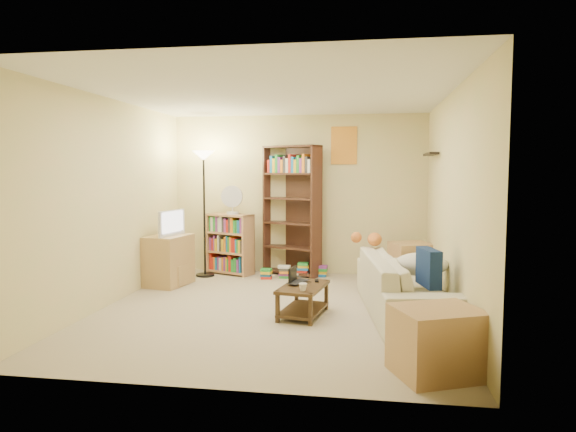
{
  "coord_description": "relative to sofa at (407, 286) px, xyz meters",
  "views": [
    {
      "loc": [
        1.08,
        -5.82,
        1.62
      ],
      "look_at": [
        0.09,
        0.64,
        1.05
      ],
      "focal_mm": 32.0,
      "sensor_mm": 36.0,
      "label": 1
    }
  ],
  "objects": [
    {
      "name": "mug",
      "position": [
        -1.13,
        -0.51,
        0.06
      ],
      "size": [
        0.13,
        0.13,
        0.08
      ],
      "primitive_type": "imported",
      "rotation": [
        0.0,
        0.0,
        0.24
      ],
      "color": "white",
      "rests_on": "coffee_table"
    },
    {
      "name": "end_cabinet",
      "position": [
        0.1,
        -1.76,
        -0.06
      ],
      "size": [
        0.81,
        0.75,
        0.54
      ],
      "primitive_type": "cube",
      "rotation": [
        0.0,
        0.0,
        0.4
      ],
      "color": "tan",
      "rests_on": "ground"
    },
    {
      "name": "book_stacks",
      "position": [
        -1.54,
        1.79,
        -0.23
      ],
      "size": [
        0.99,
        0.45,
        0.23
      ],
      "color": "red",
      "rests_on": "ground"
    },
    {
      "name": "sofa",
      "position": [
        0.0,
        0.0,
        0.0
      ],
      "size": [
        2.48,
        1.47,
        0.66
      ],
      "primitive_type": "imported",
      "rotation": [
        0.0,
        0.0,
        1.7
      ],
      "color": "#BBB79B",
      "rests_on": "ground"
    },
    {
      "name": "coffee_table",
      "position": [
        -1.16,
        -0.24,
        -0.12
      ],
      "size": [
        0.56,
        0.84,
        0.35
      ],
      "rotation": [
        0.0,
        0.0,
        -0.17
      ],
      "color": "#3E2C18",
      "rests_on": "ground"
    },
    {
      "name": "laptop_screen",
      "position": [
        -1.29,
        -0.15,
        0.12
      ],
      "size": [
        0.05,
        0.26,
        0.17
      ],
      "primitive_type": "cube",
      "rotation": [
        0.0,
        0.0,
        -0.17
      ],
      "color": "white",
      "rests_on": "laptop"
    },
    {
      "name": "room",
      "position": [
        -1.55,
        -0.03,
        1.29
      ],
      "size": [
        4.5,
        4.54,
        2.52
      ],
      "color": "tan",
      "rests_on": "ground"
    },
    {
      "name": "desk_fan",
      "position": [
        -2.54,
        1.89,
        0.85
      ],
      "size": [
        0.34,
        0.19,
        0.45
      ],
      "color": "silver",
      "rests_on": "short_bookshelf"
    },
    {
      "name": "cream_blanket",
      "position": [
        0.15,
        0.08,
        0.24
      ],
      "size": [
        0.61,
        0.43,
        0.26
      ],
      "primitive_type": "ellipsoid",
      "color": "silver",
      "rests_on": "sofa"
    },
    {
      "name": "tv_stand",
      "position": [
        -3.25,
        1.02,
        0.03
      ],
      "size": [
        0.59,
        0.74,
        0.71
      ],
      "primitive_type": "cube",
      "rotation": [
        0.0,
        0.0,
        -0.19
      ],
      "color": "tan",
      "rests_on": "ground"
    },
    {
      "name": "laptop",
      "position": [
        -1.18,
        -0.17,
        0.03
      ],
      "size": [
        0.49,
        0.45,
        0.03
      ],
      "primitive_type": "imported",
      "rotation": [
        0.0,
        0.0,
        1.2
      ],
      "color": "black",
      "rests_on": "coffee_table"
    },
    {
      "name": "tall_bookshelf",
      "position": [
        -1.62,
        2.01,
        0.74
      ],
      "size": [
        0.95,
        0.65,
        2.01
      ],
      "rotation": [
        0.0,
        0.0,
        -0.43
      ],
      "color": "#47241B",
      "rests_on": "ground"
    },
    {
      "name": "short_bookshelf",
      "position": [
        -2.6,
        1.93,
        0.15
      ],
      "size": [
        0.8,
        0.56,
        0.95
      ],
      "rotation": [
        0.0,
        0.0,
        -0.4
      ],
      "color": "tan",
      "rests_on": "ground"
    },
    {
      "name": "tabby_cat",
      "position": [
        -0.4,
        0.82,
        0.42
      ],
      "size": [
        0.52,
        0.24,
        0.18
      ],
      "color": "orange",
      "rests_on": "sofa"
    },
    {
      "name": "tv_remote",
      "position": [
        -1.03,
        -0.0,
        0.03
      ],
      "size": [
        0.06,
        0.14,
        0.02
      ],
      "primitive_type": "cube",
      "rotation": [
        0.0,
        0.0,
        0.13
      ],
      "color": "black",
      "rests_on": "coffee_table"
    },
    {
      "name": "side_table",
      "position": [
        0.17,
        1.59,
        -0.03
      ],
      "size": [
        0.67,
        0.67,
        0.6
      ],
      "primitive_type": "cube",
      "rotation": [
        0.0,
        0.0,
        0.33
      ],
      "color": "tan",
      "rests_on": "ground"
    },
    {
      "name": "television",
      "position": [
        -3.25,
        1.02,
        0.56
      ],
      "size": [
        0.66,
        0.32,
        0.36
      ],
      "primitive_type": "imported",
      "rotation": [
        0.0,
        0.0,
        1.38
      ],
      "color": "black",
      "rests_on": "tv_stand"
    },
    {
      "name": "floor_lamp",
      "position": [
        -2.94,
        1.7,
        1.21
      ],
      "size": [
        0.33,
        0.33,
        1.93
      ],
      "color": "black",
      "rests_on": "ground"
    },
    {
      "name": "navy_pillow",
      "position": [
        0.17,
        -0.47,
        0.3
      ],
      "size": [
        0.23,
        0.45,
        0.39
      ],
      "primitive_type": "cube",
      "rotation": [
        0.0,
        0.0,
        1.8
      ],
      "color": "navy",
      "rests_on": "sofa"
    }
  ]
}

